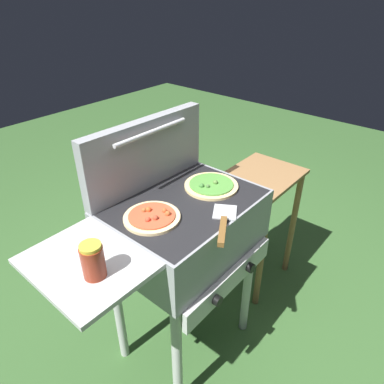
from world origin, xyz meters
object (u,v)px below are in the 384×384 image
(pizza_veggie, at_px, (211,185))
(prep_table, at_px, (259,206))
(pizza_pepperoni, at_px, (152,217))
(grill, at_px, (183,231))
(sauce_jar, at_px, (93,261))
(spatula, at_px, (224,223))

(pizza_veggie, relative_size, prep_table, 0.31)
(prep_table, bearing_deg, pizza_pepperoni, 179.37)
(grill, relative_size, pizza_veggie, 4.04)
(pizza_veggie, relative_size, pizza_pepperoni, 1.09)
(pizza_veggie, distance_m, prep_table, 0.62)
(sauce_jar, distance_m, spatula, 0.49)
(pizza_veggie, distance_m, spatula, 0.28)
(sauce_jar, height_order, prep_table, sauce_jar)
(spatula, xyz_separation_m, prep_table, (0.69, 0.22, -0.37))
(grill, distance_m, pizza_veggie, 0.23)
(grill, xyz_separation_m, sauce_jar, (-0.48, -0.07, 0.20))
(grill, bearing_deg, prep_table, 0.37)
(pizza_pepperoni, height_order, prep_table, pizza_pepperoni)
(pizza_pepperoni, xyz_separation_m, sauce_jar, (-0.32, -0.08, 0.05))
(pizza_veggie, distance_m, sauce_jar, 0.66)
(grill, height_order, pizza_pepperoni, pizza_pepperoni)
(pizza_veggie, height_order, pizza_pepperoni, same)
(pizza_pepperoni, xyz_separation_m, spatula, (0.15, -0.23, -0.00))
(pizza_veggie, bearing_deg, prep_table, 1.78)
(pizza_veggie, xyz_separation_m, spatula, (-0.19, -0.20, -0.00))
(pizza_pepperoni, distance_m, sauce_jar, 0.34)
(grill, xyz_separation_m, spatula, (-0.01, -0.22, 0.15))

